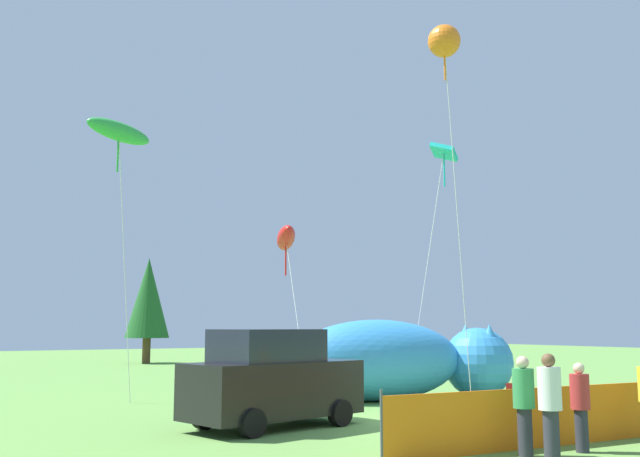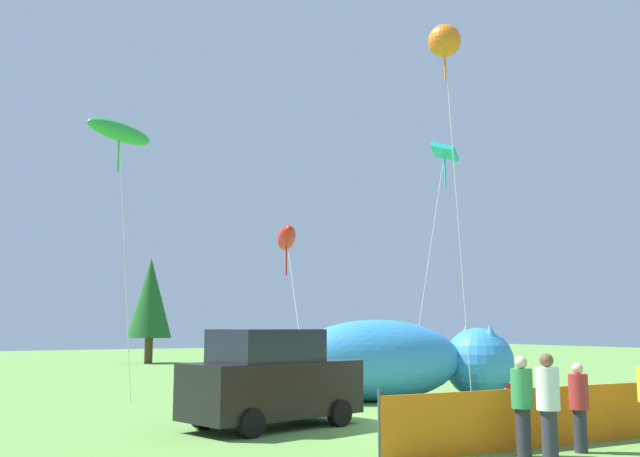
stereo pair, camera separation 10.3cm
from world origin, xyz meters
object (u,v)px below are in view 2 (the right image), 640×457
kite_green_fish (119,133)px  parked_car (271,380)px  kite_orange_flower (444,42)px  spectator_in_white_shirt (579,403)px  spectator_in_black_shirt (522,401)px  spectator_in_blue_shirt (548,403)px  inflatable_cat (401,363)px  kite_red_lizard (286,238)px  kite_teal_diamond (444,156)px  folding_chair (516,398)px

kite_green_fish → parked_car: bearing=-73.2°
kite_orange_flower → spectator_in_white_shirt: bearing=-113.7°
spectator_in_black_shirt → spectator_in_blue_shirt: 0.65m
inflatable_cat → kite_red_lizard: 5.77m
spectator_in_blue_shirt → kite_red_lizard: bearing=83.4°
spectator_in_black_shirt → spectator_in_white_shirt: spectator_in_black_shirt is taller
spectator_in_white_shirt → kite_teal_diamond: 13.98m
kite_green_fish → kite_red_lizard: (5.83, -0.29, -3.03)m
kite_orange_flower → folding_chair: bearing=-98.2°
folding_chair → inflatable_cat: (0.01, 4.98, 0.68)m
spectator_in_black_shirt → kite_red_lizard: 12.95m
parked_car → spectator_in_black_shirt: bearing=-80.2°
folding_chair → spectator_in_blue_shirt: size_ratio=0.47×
folding_chair → spectator_in_blue_shirt: bearing=-177.6°
folding_chair → spectator_in_blue_shirt: spectator_in_blue_shirt is taller
parked_car → kite_orange_flower: 12.34m
inflatable_cat → spectator_in_blue_shirt: size_ratio=4.11×
kite_orange_flower → kite_teal_diamond: size_ratio=1.32×
folding_chair → kite_green_fish: bearing=88.1°
kite_green_fish → kite_red_lizard: 6.57m
parked_car → kite_orange_flower: bearing=-0.9°
spectator_in_black_shirt → spectator_in_white_shirt: bearing=-11.4°
kite_green_fish → kite_red_lizard: bearing=-2.8°
kite_orange_flower → kite_teal_diamond: kite_orange_flower is taller
spectator_in_black_shirt → kite_orange_flower: 13.27m
parked_car → spectator_in_blue_shirt: parked_car is taller
kite_orange_flower → spectator_in_black_shirt: bearing=-122.2°
kite_red_lizard → kite_green_fish: bearing=177.2°
parked_car → spectator_in_black_shirt: 6.08m
spectator_in_blue_shirt → folding_chair: bearing=49.5°
inflatable_cat → kite_green_fish: size_ratio=0.86×
spectator_in_black_shirt → kite_teal_diamond: size_ratio=0.20×
spectator_in_black_shirt → kite_green_fish: bearing=109.5°
parked_car → kite_red_lizard: (3.78, 6.49, 4.27)m
spectator_in_white_shirt → kite_green_fish: 15.72m
folding_chair → inflatable_cat: inflatable_cat is taller
kite_green_fish → kite_teal_diamond: (11.24, -2.35, 0.12)m
folding_chair → kite_orange_flower: kite_orange_flower is taller
parked_car → kite_teal_diamond: 12.61m
kite_red_lizard → inflatable_cat: bearing=-49.9°
spectator_in_blue_shirt → kite_green_fish: 15.59m
parked_car → kite_red_lizard: bearing=47.0°
inflatable_cat → spectator_in_white_shirt: 9.72m
folding_chair → kite_green_fish: kite_green_fish is taller
parked_car → kite_green_fish: kite_green_fish is taller
kite_teal_diamond → parked_car: bearing=-154.3°
folding_chair → inflatable_cat: bearing=42.8°
parked_car → spectator_in_blue_shirt: 6.67m
kite_orange_flower → kite_teal_diamond: (2.44, 3.01, -2.81)m
inflatable_cat → kite_red_lizard: bearing=144.4°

